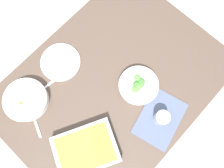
{
  "coord_description": "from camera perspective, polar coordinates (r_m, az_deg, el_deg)",
  "views": [
    {
      "loc": [
        0.2,
        0.19,
        1.9
      ],
      "look_at": [
        0.0,
        0.0,
        0.74
      ],
      "focal_mm": 35.23,
      "sensor_mm": 36.0,
      "label": 1
    }
  ],
  "objects": [
    {
      "name": "dining_table",
      "position": [
        1.28,
        0.0,
        -0.93
      ],
      "size": [
        1.2,
        0.9,
        0.74
      ],
      "color": "#4C3D33",
      "rests_on": "ground_plane"
    },
    {
      "name": "side_plate",
      "position": [
        1.25,
        -13.22,
        5.54
      ],
      "size": [
        0.22,
        0.22,
        0.01
      ],
      "primitive_type": "cylinder",
      "color": "silver",
      "rests_on": "dining_table"
    },
    {
      "name": "fork_on_table",
      "position": [
        1.23,
        -14.41,
        1.18
      ],
      "size": [
        0.18,
        0.04,
        0.01
      ],
      "color": "silver",
      "rests_on": "dining_table"
    },
    {
      "name": "spoon_by_stew",
      "position": [
        1.23,
        -19.66,
        -8.1
      ],
      "size": [
        0.09,
        0.17,
        0.01
      ],
      "color": "silver",
      "rests_on": "dining_table"
    },
    {
      "name": "placemat",
      "position": [
        1.19,
        12.3,
        -8.73
      ],
      "size": [
        0.32,
        0.26,
        0.0
      ],
      "primitive_type": "cube",
      "rotation": [
        0.0,
        0.0,
        0.23
      ],
      "color": "#4C5670",
      "rests_on": "dining_table"
    },
    {
      "name": "baking_dish",
      "position": [
        1.13,
        -6.82,
        -16.44
      ],
      "size": [
        0.37,
        0.33,
        0.06
      ],
      "color": "silver",
      "rests_on": "dining_table"
    },
    {
      "name": "drink_cup",
      "position": [
        1.15,
        12.68,
        -8.58
      ],
      "size": [
        0.07,
        0.07,
        0.08
      ],
      "color": "#B2BCC6",
      "rests_on": "dining_table"
    },
    {
      "name": "ground_plane",
      "position": [
        1.92,
        0.0,
        -5.11
      ],
      "size": [
        6.0,
        6.0,
        0.0
      ],
      "primitive_type": "plane",
      "color": "#B2A899"
    },
    {
      "name": "broccoli_bowl",
      "position": [
        1.17,
        6.86,
        -0.39
      ],
      "size": [
        0.21,
        0.21,
        0.07
      ],
      "color": "white",
      "rests_on": "dining_table"
    },
    {
      "name": "stew_bowl",
      "position": [
        1.23,
        -21.41,
        -3.87
      ],
      "size": [
        0.23,
        0.23,
        0.06
      ],
      "color": "white",
      "rests_on": "dining_table"
    }
  ]
}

